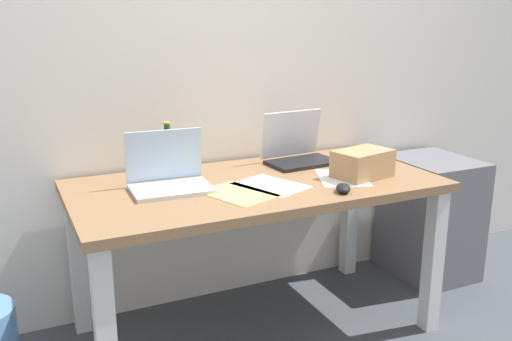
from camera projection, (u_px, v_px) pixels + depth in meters
ground_plane at (256, 328)px, 2.64m from camera, size 8.00×8.00×0.00m
back_wall at (216, 43)px, 2.70m from camera, size 5.20×0.08×2.60m
desk at (256, 202)px, 2.47m from camera, size 1.60×0.79×0.72m
laptop_left at (169, 177)px, 2.33m from camera, size 0.34×0.25×0.24m
laptop_right at (298, 151)px, 2.76m from camera, size 0.35×0.26×0.25m
beer_bottle at (168, 155)px, 2.50m from camera, size 0.06×0.06×0.25m
computer_mouse at (343, 188)px, 2.29m from camera, size 0.10×0.12×0.03m
cardboard_box at (363, 164)px, 2.50m from camera, size 0.29×0.22×0.12m
paper_sheet_center at (270, 185)px, 2.38m from camera, size 0.31×0.35×0.00m
paper_yellow_folder at (238, 193)px, 2.27m from camera, size 0.30×0.35×0.00m
paper_sheet_front_right at (342, 178)px, 2.50m from camera, size 0.31×0.35×0.00m
filing_cabinet at (430, 217)px, 3.14m from camera, size 0.40×0.48×0.67m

